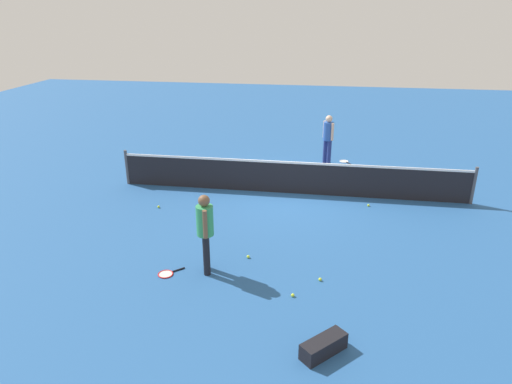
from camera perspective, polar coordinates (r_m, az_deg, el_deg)
name	(u,v)px	position (r m, az deg, el deg)	size (l,w,h in m)	color
ground_plane	(290,193)	(13.35, 4.32, -0.13)	(40.00, 40.00, 0.00)	#265693
court_net	(291,177)	(13.17, 4.39, 1.88)	(10.09, 0.09, 1.07)	#4C4C51
player_near_side	(205,227)	(9.07, -6.39, -4.43)	(0.42, 0.52, 1.70)	black
player_far_side	(328,136)	(15.75, 9.02, 7.00)	(0.48, 0.48, 1.70)	navy
tennis_racket_near_player	(167,274)	(9.59, -11.11, -10.01)	(0.54, 0.52, 0.03)	red
tennis_racket_far_player	(344,161)	(16.34, 11.02, 3.77)	(0.49, 0.57, 0.03)	white
tennis_ball_near_player	(320,279)	(9.29, 8.04, -10.79)	(0.07, 0.07, 0.07)	#C6E033
tennis_ball_by_net	(293,295)	(8.78, 4.63, -12.76)	(0.07, 0.07, 0.07)	#C6E033
tennis_ball_midcourt	(248,257)	(9.95, -0.98, -8.11)	(0.07, 0.07, 0.07)	#C6E033
tennis_ball_baseline	(368,205)	(12.80, 13.91, -1.62)	(0.07, 0.07, 0.07)	#C6E033
tennis_ball_stray_left	(159,207)	(12.61, -12.11, -1.81)	(0.07, 0.07, 0.07)	#C6E033
equipment_bag	(322,347)	(7.55, 8.27, -18.69)	(0.76, 0.77, 0.28)	black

